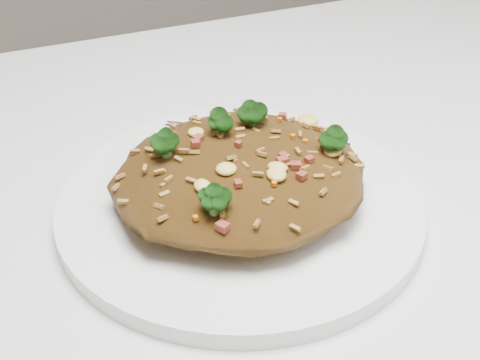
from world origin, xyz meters
The scene contains 4 objects.
dining_table centered at (0.00, 0.00, 0.66)m, with size 1.20×0.80×0.75m.
plate centered at (-0.09, 0.03, 0.76)m, with size 0.28×0.28×0.01m, color white.
fried_rice centered at (-0.09, 0.03, 0.79)m, with size 0.19×0.17×0.06m.
fork centered at (-0.04, 0.10, 0.77)m, with size 0.14×0.10×0.00m.
Camera 1 is at (-0.25, -0.35, 1.06)m, focal length 50.00 mm.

